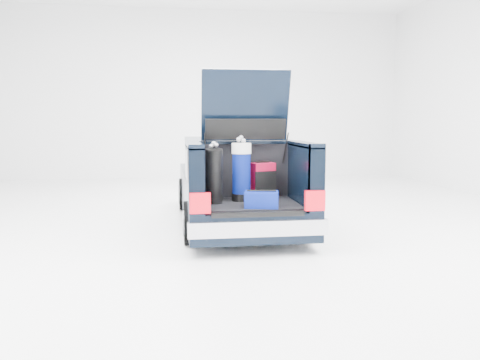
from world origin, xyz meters
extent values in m
plane|color=white|center=(0.00, 0.00, 0.00)|extent=(14.00, 14.00, 0.00)
cube|color=black|center=(0.00, 0.65, 0.50)|extent=(1.75, 3.00, 0.70)
cube|color=black|center=(0.00, 2.22, 0.40)|extent=(1.70, 0.30, 0.50)
cube|color=#AAAAB2|center=(0.00, 2.36, 0.33)|extent=(1.72, 0.10, 0.22)
cube|color=black|center=(0.00, 0.15, 1.12)|extent=(1.55, 1.95, 0.54)
cube|color=black|center=(0.00, 0.15, 1.41)|extent=(1.62, 2.05, 0.06)
cube|color=black|center=(0.00, -1.50, 0.35)|extent=(1.75, 1.30, 0.40)
cube|color=black|center=(0.00, -1.48, 0.57)|extent=(1.32, 1.18, 0.05)
cube|color=black|center=(-0.78, -1.50, 0.97)|extent=(0.20, 1.30, 0.85)
cube|color=black|center=(0.78, -1.50, 0.97)|extent=(0.20, 1.30, 0.85)
cube|color=black|center=(-0.78, -1.50, 1.41)|extent=(0.20, 1.30, 0.06)
cube|color=black|center=(0.78, -1.50, 1.41)|extent=(0.20, 1.30, 0.06)
cube|color=black|center=(0.00, -0.88, 0.97)|extent=(1.36, 0.08, 0.84)
cube|color=#AAAAB2|center=(0.00, -2.18, 0.38)|extent=(1.80, 0.12, 0.20)
cube|color=red|center=(-0.74, -2.15, 0.72)|extent=(0.26, 0.07, 0.26)
cube|color=red|center=(0.74, -2.15, 0.72)|extent=(0.26, 0.07, 0.26)
cube|color=black|center=(0.00, -2.15, 0.56)|extent=(1.20, 0.06, 0.06)
cube|color=black|center=(0.00, -1.05, 1.96)|extent=(1.28, 0.33, 1.03)
cube|color=black|center=(0.00, -1.01, 2.10)|extent=(0.95, 0.17, 0.54)
cylinder|color=black|center=(-0.82, 1.45, 0.31)|extent=(0.20, 0.62, 0.62)
cylinder|color=slate|center=(-0.82, 1.45, 0.31)|extent=(0.23, 0.36, 0.36)
cylinder|color=black|center=(0.82, 1.45, 0.31)|extent=(0.20, 0.62, 0.62)
cylinder|color=slate|center=(0.82, 1.45, 0.31)|extent=(0.23, 0.36, 0.36)
cylinder|color=black|center=(-0.82, -1.35, 0.31)|extent=(0.20, 0.62, 0.62)
cylinder|color=slate|center=(-0.82, -1.35, 0.31)|extent=(0.23, 0.36, 0.36)
cylinder|color=black|center=(0.82, -1.35, 0.31)|extent=(0.20, 0.62, 0.62)
cylinder|color=slate|center=(0.82, -1.35, 0.31)|extent=(0.23, 0.36, 0.36)
cube|color=maroon|center=(0.25, -1.11, 0.86)|extent=(0.38, 0.31, 0.53)
cube|color=black|center=(0.25, -1.11, 1.14)|extent=(0.21, 0.11, 0.03)
cube|color=black|center=(0.25, -1.21, 0.81)|extent=(0.33, 0.13, 0.40)
cylinder|color=black|center=(-0.50, -1.49, 0.98)|extent=(0.25, 0.33, 0.78)
cube|color=white|center=(-0.50, -1.39, 1.01)|extent=(0.09, 0.02, 0.27)
sphere|color=#99999E|center=(-0.54, -1.47, 1.39)|extent=(0.06, 0.06, 0.06)
sphere|color=#99999E|center=(-0.47, -1.52, 1.41)|extent=(0.06, 0.06, 0.06)
cylinder|color=black|center=(-0.09, -1.29, 0.65)|extent=(0.33, 0.33, 0.11)
cylinder|color=#041061|center=(-0.09, -1.29, 1.00)|extent=(0.30, 0.30, 0.59)
cylinder|color=white|center=(-0.09, -1.29, 1.35)|extent=(0.33, 0.33, 0.15)
sphere|color=#99999E|center=(-0.06, -1.27, 1.46)|extent=(0.07, 0.07, 0.07)
sphere|color=#99999E|center=(-0.09, -1.25, 1.50)|extent=(0.07, 0.07, 0.07)
cube|color=#041061|center=(0.09, -1.88, 0.71)|extent=(0.49, 0.37, 0.21)
cylinder|color=black|center=(0.09, -1.88, 0.82)|extent=(0.38, 0.10, 0.02)
camera|label=1|loc=(-1.13, -8.41, 1.75)|focal=38.00mm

